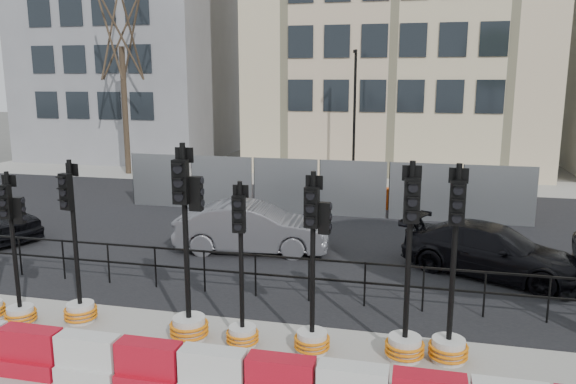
# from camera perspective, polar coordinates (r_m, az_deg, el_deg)

# --- Properties ---
(ground) EXTENTS (120.00, 120.00, 0.00)m
(ground) POSITION_cam_1_polar(r_m,az_deg,el_deg) (11.64, -5.02, -12.78)
(ground) COLOR #51514C
(ground) RESTS_ON ground
(road) EXTENTS (40.00, 14.00, 0.03)m
(road) POSITION_cam_1_polar(r_m,az_deg,el_deg) (18.04, 1.97, -3.83)
(road) COLOR black
(road) RESTS_ON ground
(sidewalk_far) EXTENTS (40.00, 4.00, 0.02)m
(sidewalk_far) POSITION_cam_1_polar(r_m,az_deg,el_deg) (26.71, 5.79, 1.15)
(sidewalk_far) COLOR gray
(sidewalk_far) RESTS_ON ground
(building_grey) EXTENTS (11.00, 9.06, 14.00)m
(building_grey) POSITION_cam_1_polar(r_m,az_deg,el_deg) (36.53, -15.67, 14.57)
(building_grey) COLOR gray
(building_grey) RESTS_ON ground
(kerb_railing) EXTENTS (18.00, 0.04, 1.00)m
(kerb_railing) POSITION_cam_1_polar(r_m,az_deg,el_deg) (12.45, -3.33, -7.70)
(kerb_railing) COLOR black
(kerb_railing) RESTS_ON ground
(heras_fencing) EXTENTS (14.33, 1.72, 2.00)m
(heras_fencing) POSITION_cam_1_polar(r_m,az_deg,el_deg) (20.56, 3.49, -0.02)
(heras_fencing) COLOR gray
(heras_fencing) RESTS_ON ground
(lamp_post_far) EXTENTS (0.12, 0.56, 6.00)m
(lamp_post_far) POSITION_cam_1_polar(r_m,az_deg,el_deg) (25.26, 6.76, 7.88)
(lamp_post_far) COLOR black
(lamp_post_far) RESTS_ON ground
(tree_bare_far) EXTENTS (2.00, 2.00, 9.00)m
(tree_bare_far) POSITION_cam_1_polar(r_m,az_deg,el_deg) (29.40, -16.61, 14.69)
(tree_bare_far) COLOR #473828
(tree_bare_far) RESTS_ON ground
(barrier_row) EXTENTS (14.65, 0.50, 0.80)m
(barrier_row) POSITION_cam_1_polar(r_m,az_deg,el_deg) (9.15, -10.82, -17.55)
(barrier_row) COLOR red
(barrier_row) RESTS_ON ground
(traffic_signal_b) EXTENTS (0.60, 0.60, 3.07)m
(traffic_signal_b) POSITION_cam_1_polar(r_m,az_deg,el_deg) (12.28, -25.72, -8.94)
(traffic_signal_b) COLOR white
(traffic_signal_b) RESTS_ON ground
(traffic_signal_c) EXTENTS (0.64, 0.64, 3.27)m
(traffic_signal_c) POSITION_cam_1_polar(r_m,az_deg,el_deg) (11.96, -20.52, -9.32)
(traffic_signal_c) COLOR white
(traffic_signal_c) RESTS_ON ground
(traffic_signal_d) EXTENTS (0.72, 0.72, 3.68)m
(traffic_signal_d) POSITION_cam_1_polar(r_m,az_deg,el_deg) (10.59, -10.09, -10.30)
(traffic_signal_d) COLOR white
(traffic_signal_d) RESTS_ON ground
(traffic_signal_e) EXTENTS (0.60, 0.60, 3.04)m
(traffic_signal_e) POSITION_cam_1_polar(r_m,az_deg,el_deg) (10.34, -4.70, -12.20)
(traffic_signal_e) COLOR white
(traffic_signal_e) RESTS_ON ground
(traffic_signal_f) EXTENTS (0.64, 0.64, 3.26)m
(traffic_signal_f) POSITION_cam_1_polar(r_m,az_deg,el_deg) (10.02, 2.52, -12.04)
(traffic_signal_f) COLOR white
(traffic_signal_f) RESTS_ON ground
(traffic_signal_g) EXTENTS (0.68, 0.68, 3.47)m
(traffic_signal_g) POSITION_cam_1_polar(r_m,az_deg,el_deg) (10.01, 11.88, -12.69)
(traffic_signal_g) COLOR white
(traffic_signal_g) RESTS_ON ground
(traffic_signal_h) EXTENTS (0.68, 0.68, 3.44)m
(traffic_signal_h) POSITION_cam_1_polar(r_m,az_deg,el_deg) (10.12, 16.11, -12.68)
(traffic_signal_h) COLOR white
(traffic_signal_h) RESTS_ON ground
(car_b) EXTENTS (2.45, 4.56, 1.39)m
(car_b) POSITION_cam_1_polar(r_m,az_deg,el_deg) (15.67, -3.64, -3.64)
(car_b) COLOR #55555B
(car_b) RESTS_ON ground
(car_c) EXTENTS (4.96, 5.66, 1.27)m
(car_c) POSITION_cam_1_polar(r_m,az_deg,el_deg) (14.66, 20.00, -5.64)
(car_c) COLOR black
(car_c) RESTS_ON ground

